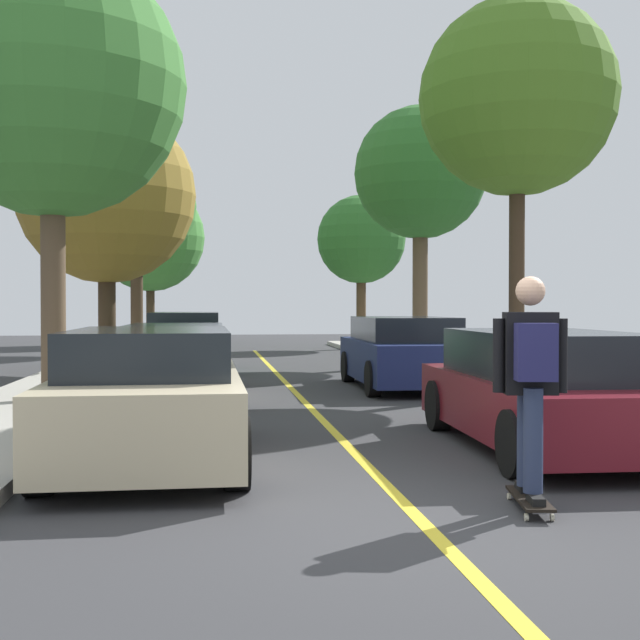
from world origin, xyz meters
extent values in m
plane|color=#353538|center=(0.00, 0.00, 0.00)|extent=(80.00, 80.00, 0.00)
cube|color=gold|center=(0.00, 4.00, 0.00)|extent=(0.12, 39.20, 0.01)
cube|color=#BCAD89|center=(-2.16, 2.70, 0.55)|extent=(1.80, 4.21, 0.73)
cube|color=black|center=(-2.16, 2.75, 1.14)|extent=(1.58, 2.64, 0.45)
cylinder|color=black|center=(-1.32, 1.31, 0.32)|extent=(0.22, 0.64, 0.64)
cylinder|color=black|center=(-2.98, 1.30, 0.32)|extent=(0.22, 0.64, 0.64)
cylinder|color=black|center=(-1.34, 4.11, 0.32)|extent=(0.22, 0.64, 0.64)
cylinder|color=black|center=(-3.00, 4.10, 0.32)|extent=(0.22, 0.64, 0.64)
cube|color=#BCAD89|center=(-2.16, 8.91, 0.49)|extent=(1.91, 4.67, 0.62)
cube|color=black|center=(-2.16, 8.97, 1.04)|extent=(1.66, 2.78, 0.47)
cylinder|color=black|center=(-1.31, 7.28, 0.32)|extent=(0.23, 0.64, 0.64)
cylinder|color=black|center=(-3.05, 7.29, 0.32)|extent=(0.23, 0.64, 0.64)
cylinder|color=black|center=(-1.28, 10.52, 0.32)|extent=(0.23, 0.64, 0.64)
cylinder|color=black|center=(-3.01, 10.54, 0.32)|extent=(0.23, 0.64, 0.64)
cube|color=#1E5B33|center=(-2.16, 14.64, 0.55)|extent=(1.87, 4.35, 0.75)
cube|color=black|center=(-2.16, 14.73, 1.18)|extent=(1.64, 2.93, 0.51)
cylinder|color=black|center=(-1.32, 13.16, 0.32)|extent=(0.23, 0.64, 0.64)
cylinder|color=black|center=(-3.03, 13.18, 0.32)|extent=(0.23, 0.64, 0.64)
cylinder|color=black|center=(-1.29, 16.10, 0.32)|extent=(0.23, 0.64, 0.64)
cylinder|color=black|center=(-3.00, 16.11, 0.32)|extent=(0.23, 0.64, 0.64)
cube|color=maroon|center=(2.16, 2.95, 0.50)|extent=(1.94, 4.44, 0.63)
cube|color=black|center=(2.16, 2.92, 1.07)|extent=(1.68, 2.98, 0.50)
cylinder|color=black|center=(1.36, 4.47, 0.32)|extent=(0.24, 0.65, 0.64)
cylinder|color=black|center=(3.05, 4.42, 0.32)|extent=(0.24, 0.65, 0.64)
cylinder|color=black|center=(1.27, 1.48, 0.32)|extent=(0.24, 0.65, 0.64)
cube|color=navy|center=(2.16, 9.85, 0.55)|extent=(1.91, 4.32, 0.75)
cube|color=black|center=(2.16, 9.86, 1.15)|extent=(1.67, 2.85, 0.46)
cylinder|color=black|center=(1.31, 11.31, 0.32)|extent=(0.23, 0.64, 0.64)
cylinder|color=black|center=(3.05, 11.28, 0.32)|extent=(0.23, 0.64, 0.64)
cylinder|color=black|center=(1.28, 8.41, 0.32)|extent=(0.23, 0.64, 0.64)
cylinder|color=black|center=(3.01, 8.38, 0.32)|extent=(0.23, 0.64, 0.64)
cylinder|color=brown|center=(-3.98, 7.51, 1.91)|extent=(0.38, 0.38, 3.53)
sphere|color=#3D7F33|center=(-3.98, 7.51, 5.05)|extent=(4.15, 4.15, 4.15)
cylinder|color=#3D2D1E|center=(-3.98, 14.33, 1.58)|extent=(0.41, 0.41, 2.88)
sphere|color=olive|center=(-3.98, 14.33, 4.23)|extent=(4.20, 4.20, 4.20)
cylinder|color=#3D2D1E|center=(-3.98, 22.45, 1.91)|extent=(0.41, 0.41, 3.55)
sphere|color=#3D7F33|center=(-3.98, 22.45, 4.94)|extent=(3.96, 3.96, 3.96)
cylinder|color=#3D2D1E|center=(-3.98, 28.86, 1.58)|extent=(0.34, 0.34, 2.88)
sphere|color=#3D7F33|center=(-3.98, 28.86, 4.39)|extent=(4.43, 4.43, 4.43)
cylinder|color=#3D2D1E|center=(3.98, 8.65, 2.14)|extent=(0.28, 0.28, 4.00)
sphere|color=#4C7A23|center=(3.98, 8.65, 5.38)|extent=(3.57, 3.57, 3.57)
cylinder|color=brown|center=(3.98, 15.69, 2.20)|extent=(0.40, 0.40, 4.12)
sphere|color=#2D6B28|center=(3.98, 15.69, 5.13)|extent=(3.52, 3.52, 3.52)
cylinder|color=#4C3823|center=(3.98, 24.43, 1.70)|extent=(0.36, 0.36, 3.13)
sphere|color=#2D6B28|center=(3.98, 24.43, 4.05)|extent=(3.27, 3.27, 3.27)
cylinder|color=#B2140F|center=(3.66, 4.70, 0.42)|extent=(0.20, 0.20, 0.55)
sphere|color=#B2140F|center=(3.66, 4.70, 0.75)|extent=(0.18, 0.18, 0.18)
cube|color=black|center=(0.93, 0.31, 0.09)|extent=(0.36, 0.86, 0.02)
cylinder|color=beige|center=(0.89, 0.66, 0.03)|extent=(0.03, 0.06, 0.06)
cylinder|color=beige|center=(1.08, 0.62, 0.03)|extent=(0.03, 0.06, 0.06)
cylinder|color=beige|center=(0.78, -0.01, 0.03)|extent=(0.03, 0.06, 0.06)
cylinder|color=beige|center=(0.97, -0.05, 0.03)|extent=(0.03, 0.06, 0.06)
cube|color=#99999E|center=(0.99, 0.64, 0.07)|extent=(0.11, 0.06, 0.02)
cube|color=#99999E|center=(0.87, -0.03, 0.07)|extent=(0.11, 0.06, 0.02)
cube|color=black|center=(0.97, 0.52, 0.13)|extent=(0.14, 0.27, 0.06)
cube|color=black|center=(0.89, 0.09, 0.13)|extent=(0.14, 0.27, 0.06)
cylinder|color=#283351|center=(0.95, 0.42, 0.57)|extent=(0.17, 0.17, 0.81)
cylinder|color=#283351|center=(0.91, 0.19, 0.57)|extent=(0.17, 0.17, 0.81)
cube|color=black|center=(0.93, 0.31, 1.23)|extent=(0.43, 0.28, 0.64)
sphere|color=tan|center=(0.93, 0.31, 1.72)|extent=(0.23, 0.23, 0.23)
cylinder|color=black|center=(0.69, 0.35, 1.21)|extent=(0.10, 0.10, 0.58)
cylinder|color=black|center=(1.17, 0.26, 1.21)|extent=(0.10, 0.10, 0.58)
cube|color=#1E1E4C|center=(0.90, 0.11, 1.25)|extent=(0.33, 0.23, 0.44)
camera|label=1|loc=(-1.55, -5.95, 1.61)|focal=46.90mm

